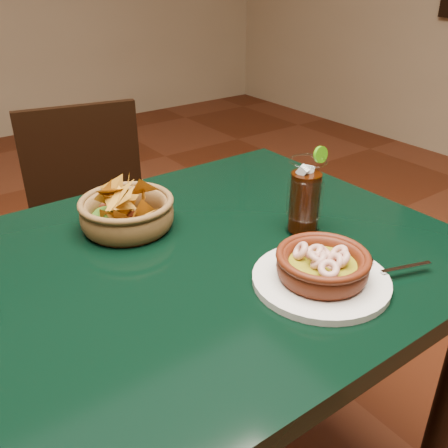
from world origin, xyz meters
TOP-DOWN VIEW (x-y plane):
  - dining_table at (0.00, 0.00)m, footprint 1.20×0.80m
  - dining_chair at (0.15, 0.70)m, footprint 0.47×0.47m
  - shrimp_plate at (0.21, -0.21)m, footprint 0.31×0.24m
  - chip_basket at (0.03, 0.18)m, footprint 0.23×0.23m
  - guacamole_ramekin at (0.00, 0.20)m, footprint 0.13×0.13m
  - cola_drink at (0.32, -0.05)m, footprint 0.16×0.16m

SIDE VIEW (x-z plane):
  - dining_chair at x=0.15m, z-range 0.04..0.90m
  - dining_table at x=0.00m, z-range 0.28..1.03m
  - guacamole_ramekin at x=0.00m, z-range 0.75..0.79m
  - shrimp_plate at x=0.21m, z-range 0.74..0.82m
  - chip_basket at x=0.03m, z-range 0.72..0.86m
  - cola_drink at x=0.32m, z-range 0.74..0.92m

